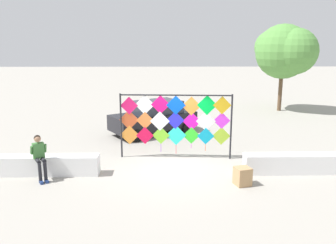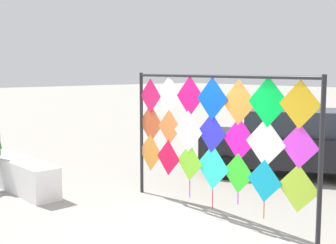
{
  "view_description": "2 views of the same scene",
  "coord_description": "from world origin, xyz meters",
  "views": [
    {
      "loc": [
        -0.34,
        -12.01,
        4.45
      ],
      "look_at": [
        -0.12,
        0.24,
        1.7
      ],
      "focal_mm": 36.91,
      "sensor_mm": 36.0,
      "label": 1
    },
    {
      "loc": [
        5.46,
        -4.57,
        2.65
      ],
      "look_at": [
        -0.4,
        0.72,
        1.73
      ],
      "focal_mm": 47.77,
      "sensor_mm": 36.0,
      "label": 2
    }
  ],
  "objects": [
    {
      "name": "kite_display_rack",
      "position": [
        0.18,
        1.23,
        1.61
      ],
      "size": [
        4.44,
        0.37,
        2.59
      ],
      "color": "#232328",
      "rests_on": "ground"
    },
    {
      "name": "seated_vendor",
      "position": [
        -4.41,
        -1.01,
        0.9
      ],
      "size": [
        0.67,
        0.74,
        1.53
      ],
      "color": "black",
      "rests_on": "ground"
    },
    {
      "name": "cardboard_box_large",
      "position": [
        2.26,
        -1.56,
        0.3
      ],
      "size": [
        0.59,
        0.58,
        0.59
      ],
      "primitive_type": "cube",
      "rotation": [
        0.0,
        0.0,
        0.3
      ],
      "color": "tan",
      "rests_on": "ground"
    },
    {
      "name": "plaza_ledge_left",
      "position": [
        -4.46,
        -0.51,
        0.34
      ],
      "size": [
        3.8,
        0.57,
        0.69
      ],
      "primitive_type": "cube",
      "color": "white",
      "rests_on": "ground"
    },
    {
      "name": "parked_car",
      "position": [
        -0.75,
        5.21,
        0.84
      ],
      "size": [
        4.6,
        3.87,
        1.66
      ],
      "color": "black",
      "rests_on": "ground"
    },
    {
      "name": "ground",
      "position": [
        0.0,
        0.0,
        0.0
      ],
      "size": [
        120.0,
        120.0,
        0.0
      ],
      "primitive_type": "plane",
      "color": "#9E998E"
    },
    {
      "name": "plaza_ledge_right",
      "position": [
        4.46,
        -0.51,
        0.34
      ],
      "size": [
        3.8,
        0.57,
        0.69
      ],
      "primitive_type": "cube",
      "color": "white",
      "rests_on": "ground"
    },
    {
      "name": "tree_broadleaf",
      "position": [
        7.8,
        11.3,
        4.05
      ],
      "size": [
        3.84,
        4.2,
        5.81
      ],
      "color": "brown",
      "rests_on": "ground"
    }
  ]
}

